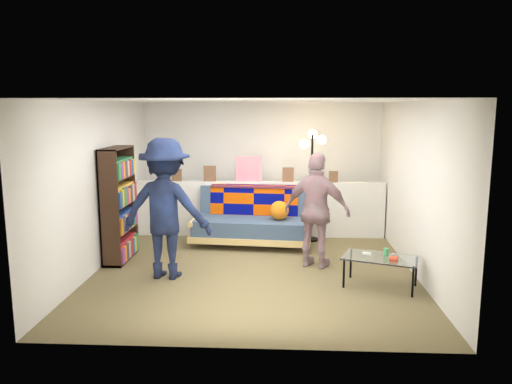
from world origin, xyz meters
TOP-DOWN VIEW (x-y plane):
  - ground at (0.00, 0.00)m, footprint 5.00×5.00m
  - room_shell at (0.00, 0.47)m, footprint 4.60×5.05m
  - half_wall_ledge at (0.00, 1.80)m, footprint 4.45×0.15m
  - ledge_decor at (-0.23, 1.78)m, footprint 2.97×0.02m
  - futon_sofa at (-0.09, 1.25)m, footprint 2.08×1.13m
  - bookshelf at (-2.08, 0.27)m, footprint 0.29×0.86m
  - coffee_table at (1.68, -0.73)m, footprint 1.08×0.82m
  - floor_lamp at (0.91, 1.57)m, footprint 0.44×0.35m
  - person_left at (-1.18, -0.46)m, footprint 1.32×0.87m
  - person_right at (0.90, 0.08)m, footprint 1.06×0.77m

SIDE VIEW (x-z plane):
  - ground at x=0.00m, z-range 0.00..0.00m
  - coffee_table at x=1.68m, z-range 0.13..0.62m
  - futon_sofa at x=-0.09m, z-range -0.03..0.83m
  - half_wall_ledge at x=0.00m, z-range 0.00..1.00m
  - bookshelf at x=-2.08m, z-range -0.06..1.67m
  - person_right at x=0.90m, z-range 0.00..1.67m
  - person_left at x=-1.18m, z-range 0.00..1.91m
  - ledge_decor at x=-0.23m, z-range 0.95..1.40m
  - floor_lamp at x=0.91m, z-range 0.40..2.33m
  - room_shell at x=0.00m, z-range 0.45..2.90m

